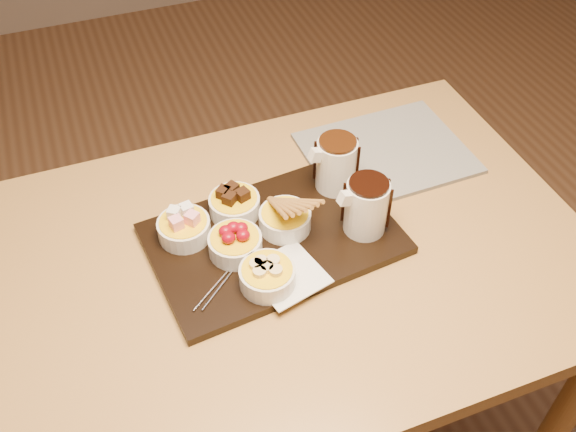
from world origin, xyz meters
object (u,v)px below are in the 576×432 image
object	(u,v)px
dining_table	(278,286)
pitcher_dark_chocolate	(366,207)
newspaper	(386,153)
serving_board	(273,239)
pitcher_milk_chocolate	(336,165)
bowl_strawberries	(235,245)

from	to	relation	value
dining_table	pitcher_dark_chocolate	distance (m)	0.25
pitcher_dark_chocolate	newspaper	world-z (taller)	pitcher_dark_chocolate
serving_board	dining_table	bearing A→B (deg)	-103.60
dining_table	serving_board	distance (m)	0.11
serving_board	pitcher_milk_chocolate	size ratio (longest dim) A/B	4.14
pitcher_milk_chocolate	newspaper	world-z (taller)	pitcher_milk_chocolate
serving_board	bowl_strawberries	bearing A→B (deg)	-176.42
serving_board	pitcher_dark_chocolate	bearing A→B (deg)	-19.98
pitcher_milk_chocolate	serving_board	bearing A→B (deg)	-158.20
bowl_strawberries	newspaper	bearing A→B (deg)	22.92
serving_board	newspaper	size ratio (longest dim) A/B	1.34
serving_board	pitcher_dark_chocolate	xyz separation A→B (m)	(0.17, -0.04, 0.06)
serving_board	pitcher_dark_chocolate	size ratio (longest dim) A/B	4.14
bowl_strawberries	pitcher_dark_chocolate	world-z (taller)	pitcher_dark_chocolate
pitcher_milk_chocolate	dining_table	bearing A→B (deg)	-151.14
pitcher_dark_chocolate	newspaper	size ratio (longest dim) A/B	0.32
bowl_strawberries	newspaper	world-z (taller)	bowl_strawberries
serving_board	pitcher_milk_chocolate	bearing A→B (deg)	21.80
pitcher_milk_chocolate	newspaper	xyz separation A→B (m)	(0.15, 0.07, -0.07)
serving_board	newspaper	xyz separation A→B (m)	(0.32, 0.16, -0.00)
bowl_strawberries	pitcher_dark_chocolate	xyz separation A→B (m)	(0.25, -0.03, 0.04)
serving_board	bowl_strawberries	size ratio (longest dim) A/B	4.60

